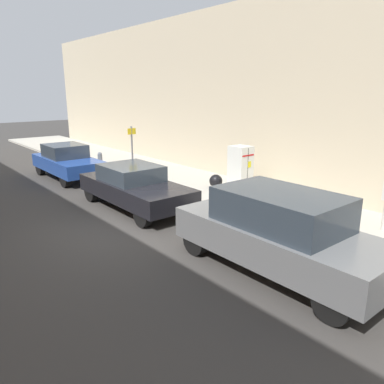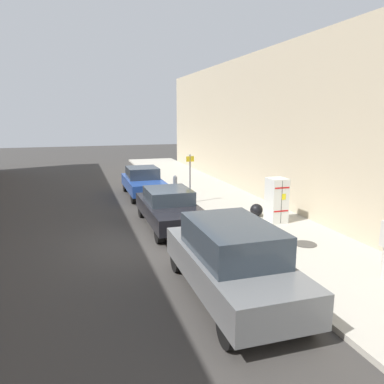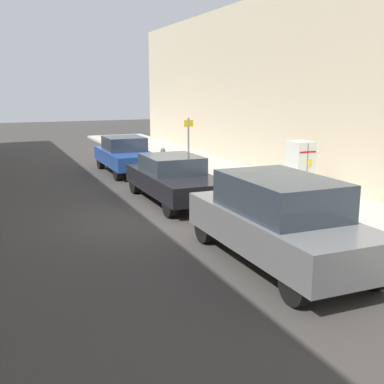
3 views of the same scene
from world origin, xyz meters
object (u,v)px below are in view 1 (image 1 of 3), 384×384
(street_sign_post, at_px, (132,150))
(parked_sedan_dark, at_px, (134,186))
(parked_hatchback_blue, at_px, (67,161))
(trash_bag, at_px, (216,181))
(parked_suv_gray, at_px, (279,231))
(discarded_refrigerator, at_px, (240,169))
(fire_hydrant, at_px, (100,160))

(street_sign_post, height_order, parked_sedan_dark, street_sign_post)
(street_sign_post, xyz_separation_m, parked_hatchback_blue, (1.68, -2.69, -0.63))
(trash_bag, height_order, parked_suv_gray, parked_suv_gray)
(parked_sedan_dark, bearing_deg, discarded_refrigerator, 164.64)
(parked_hatchback_blue, relative_size, parked_sedan_dark, 0.93)
(street_sign_post, distance_m, parked_hatchback_blue, 3.23)
(parked_hatchback_blue, xyz_separation_m, parked_sedan_dark, (-0.00, 5.57, -0.03))
(parked_sedan_dark, bearing_deg, parked_hatchback_blue, -90.00)
(discarded_refrigerator, height_order, street_sign_post, street_sign_post)
(parked_suv_gray, bearing_deg, parked_sedan_dark, -90.00)
(parked_hatchback_blue, distance_m, parked_suv_gray, 11.34)
(discarded_refrigerator, relative_size, parked_suv_gray, 0.36)
(trash_bag, bearing_deg, parked_suv_gray, 58.20)
(street_sign_post, height_order, parked_hatchback_blue, street_sign_post)
(parked_hatchback_blue, bearing_deg, discarded_refrigerator, 120.05)
(discarded_refrigerator, xyz_separation_m, parked_sedan_dark, (3.83, -1.05, -0.24))
(discarded_refrigerator, distance_m, street_sign_post, 4.50)
(street_sign_post, height_order, parked_suv_gray, street_sign_post)
(fire_hydrant, distance_m, parked_suv_gray, 12.13)
(parked_suv_gray, bearing_deg, street_sign_post, -100.97)
(trash_bag, distance_m, parked_hatchback_blue, 6.69)
(trash_bag, height_order, parked_hatchback_blue, parked_hatchback_blue)
(fire_hydrant, bearing_deg, parked_hatchback_blue, 19.24)
(parked_hatchback_blue, bearing_deg, parked_sedan_dark, 90.00)
(fire_hydrant, bearing_deg, parked_suv_gray, 81.21)
(discarded_refrigerator, bearing_deg, parked_suv_gray, 50.90)
(trash_bag, relative_size, parked_hatchback_blue, 0.12)
(parked_sedan_dark, height_order, parked_suv_gray, parked_suv_gray)
(street_sign_post, relative_size, parked_sedan_dark, 0.49)
(parked_suv_gray, bearing_deg, trash_bag, -121.80)
(discarded_refrigerator, distance_m, fire_hydrant, 7.55)
(discarded_refrigerator, relative_size, trash_bag, 3.32)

